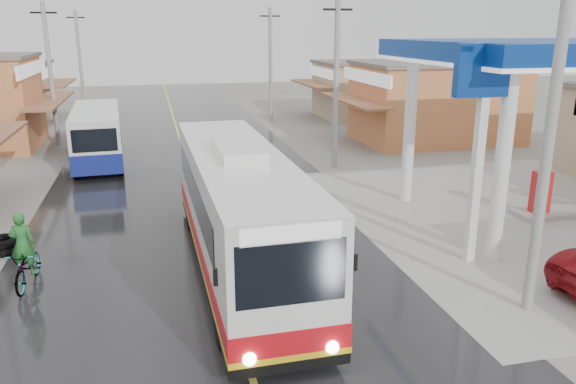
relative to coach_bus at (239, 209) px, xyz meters
The scene contains 10 objects.
ground 4.54m from the coach_bus, 98.31° to the right, with size 120.00×120.00×0.00m, color slate.
road 11.00m from the coach_bus, 93.20° to the left, with size 12.00×90.00×0.02m, color black.
centre_line 11.00m from the coach_bus, 93.20° to the left, with size 0.15×90.00×0.01m, color #D8CC4C.
shopfronts_right 16.49m from the coach_bus, 28.61° to the left, with size 11.00×44.00×4.80m, color beige, non-canonical shape.
utility_poles_left 14.19m from the coach_bus, 122.69° to the left, with size 1.60×50.00×8.00m, color gray, non-canonical shape.
utility_poles_right 12.71m from the coach_bus, 59.49° to the left, with size 1.60×36.00×8.00m, color gray, non-canonical shape.
coach_bus is the anchor object (origin of this frame).
second_bus 15.23m from the coach_bus, 108.75° to the left, with size 2.70×8.35×2.73m.
cyclist 5.73m from the coach_bus, behind, with size 0.87×2.01×2.11m.
tyre_stack 7.52m from the coach_bus, 158.29° to the left, with size 0.98×0.98×0.50m.
Camera 1 is at (-1.56, -10.59, 6.59)m, focal length 35.00 mm.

